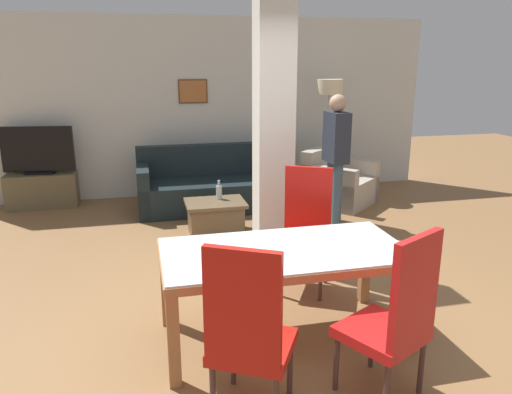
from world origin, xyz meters
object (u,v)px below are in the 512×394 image
(dining_chair_near_left, at_px, (248,331))
(sofa, at_px, (214,187))
(armchair, at_px, (338,185))
(dining_chair_near_right, at_px, (396,316))
(tv_screen, at_px, (38,151))
(standing_person, at_px, (336,150))
(bottle, at_px, (219,192))
(tv_stand, at_px, (42,190))
(floor_lamp, at_px, (329,97))
(dining_chair_far_right, at_px, (306,227))
(coffee_table, at_px, (216,217))
(dining_table, at_px, (284,266))

(dining_chair_near_left, bearing_deg, sofa, 113.00)
(armchair, bearing_deg, sofa, -49.05)
(dining_chair_near_right, height_order, dining_chair_near_left, same)
(tv_screen, bearing_deg, armchair, 176.43)
(standing_person, bearing_deg, bottle, 86.21)
(tv_stand, relative_size, floor_lamp, 0.54)
(dining_chair_far_right, xyz_separation_m, bottle, (-0.53, 1.76, -0.09))
(dining_chair_near_right, bearing_deg, dining_chair_far_right, 62.02)
(tv_screen, bearing_deg, dining_chair_near_left, 118.59)
(coffee_table, bearing_deg, armchair, 24.07)
(dining_chair_far_right, xyz_separation_m, standing_person, (0.99, 1.73, 0.37))
(dining_chair_near_left, height_order, bottle, dining_chair_near_left)
(dining_chair_near_left, height_order, tv_stand, dining_chair_near_left)
(tv_screen, bearing_deg, dining_chair_far_right, 137.84)
(armchair, height_order, coffee_table, armchair)
(dining_chair_near_left, distance_m, bottle, 3.44)
(coffee_table, distance_m, bottle, 0.31)
(dining_chair_near_left, relative_size, tv_screen, 1.14)
(tv_screen, bearing_deg, standing_person, 164.63)
(dining_chair_near_right, height_order, sofa, dining_chair_near_right)
(tv_stand, bearing_deg, dining_chair_near_left, -68.78)
(coffee_table, height_order, floor_lamp, floor_lamp)
(dining_chair_far_right, height_order, bottle, dining_chair_far_right)
(dining_chair_near_left, relative_size, armchair, 0.91)
(sofa, xyz_separation_m, armchair, (1.81, -0.24, -0.01))
(sofa, height_order, armchair, sofa)
(dining_chair_near_left, bearing_deg, coffee_table, 113.55)
(dining_chair_far_right, distance_m, tv_stand, 4.41)
(dining_chair_far_right, bearing_deg, armchair, -89.98)
(dining_chair_near_right, height_order, dining_chair_far_right, same)
(floor_lamp, bearing_deg, dining_chair_far_right, -114.47)
(dining_table, relative_size, sofa, 0.85)
(dining_table, distance_m, armchair, 3.84)
(coffee_table, relative_size, standing_person, 0.44)
(tv_stand, bearing_deg, dining_chair_far_right, -49.54)
(tv_stand, xyz_separation_m, tv_screen, (0.00, 0.00, 0.58))
(dining_table, xyz_separation_m, armchair, (1.82, 3.37, -0.31))
(coffee_table, distance_m, floor_lamp, 2.79)
(sofa, xyz_separation_m, bottle, (-0.08, -1.01, 0.20))
(standing_person, bearing_deg, dining_chair_near_left, 147.88)
(dining_chair_near_left, xyz_separation_m, floor_lamp, (2.32, 4.75, 0.94))
(dining_chair_near_left, xyz_separation_m, armchair, (2.28, 4.19, -0.30))
(dining_chair_far_right, distance_m, sofa, 2.81)
(dining_chair_near_left, distance_m, armchair, 4.78)
(tv_screen, distance_m, standing_person, 4.16)
(floor_lamp, relative_size, standing_person, 1.08)
(bottle, relative_size, tv_stand, 0.24)
(armchair, distance_m, tv_stand, 4.30)
(tv_stand, distance_m, tv_screen, 0.58)
(floor_lamp, bearing_deg, bottle, -145.38)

